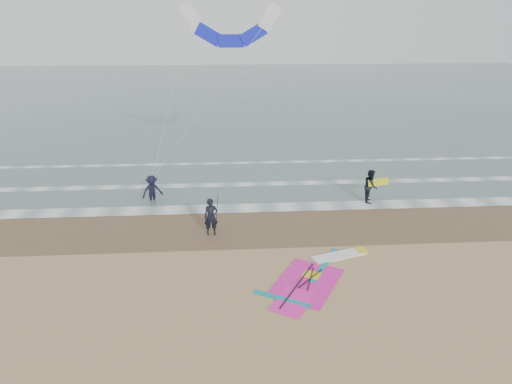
{
  "coord_description": "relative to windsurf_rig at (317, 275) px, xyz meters",
  "views": [
    {
      "loc": [
        -3.19,
        -14.85,
        9.89
      ],
      "look_at": [
        -1.87,
        5.0,
        2.2
      ],
      "focal_mm": 32.0,
      "sensor_mm": 36.0,
      "label": 1
    }
  ],
  "objects": [
    {
      "name": "sea_water",
      "position": [
        -0.37,
        46.93,
        -0.02
      ],
      "size": [
        120.0,
        80.0,
        0.02
      ],
      "primitive_type": "cube",
      "color": "#47605E",
      "rests_on": "ground"
    },
    {
      "name": "surf_kite",
      "position": [
        -3.18,
        11.59,
        9.14
      ],
      "size": [
        7.6,
        3.08,
        9.4
      ],
      "color": "white",
      "rests_on": "ground"
    },
    {
      "name": "held_pole",
      "position": [
        -4.08,
        4.07,
        1.31
      ],
      "size": [
        0.17,
        0.86,
        1.82
      ],
      "color": "black",
      "rests_on": "ground"
    },
    {
      "name": "person_standing",
      "position": [
        -4.38,
        4.07,
        0.89
      ],
      "size": [
        0.7,
        0.49,
        1.84
      ],
      "primitive_type": "imported",
      "rotation": [
        0.0,
        0.0,
        0.07
      ],
      "color": "black",
      "rests_on": "ground"
    },
    {
      "name": "person_wading",
      "position": [
        -7.85,
        8.63,
        0.9
      ],
      "size": [
        1.39,
        1.17,
        1.87
      ],
      "primitive_type": "imported",
      "rotation": [
        0.0,
        0.0,
        0.48
      ],
      "color": "black",
      "rests_on": "ground"
    },
    {
      "name": "carried_kiteboard",
      "position": [
        4.88,
        7.57,
        1.17
      ],
      "size": [
        1.3,
        0.51,
        0.39
      ],
      "color": "yellow",
      "rests_on": "ground"
    },
    {
      "name": "wet_sand_band",
      "position": [
        -0.37,
        4.93,
        -0.03
      ],
      "size": [
        120.0,
        5.0,
        0.01
      ],
      "primitive_type": "cube",
      "color": "brown",
      "rests_on": "ground"
    },
    {
      "name": "ground",
      "position": [
        -0.37,
        -1.07,
        -0.03
      ],
      "size": [
        120.0,
        120.0,
        0.0
      ],
      "primitive_type": "plane",
      "color": "tan",
      "rests_on": "ground"
    },
    {
      "name": "foam_waterline",
      "position": [
        -0.37,
        9.37,
        -0.0
      ],
      "size": [
        120.0,
        9.15,
        0.02
      ],
      "color": "white",
      "rests_on": "ground"
    },
    {
      "name": "windsurf_rig",
      "position": [
        0.0,
        0.0,
        0.0
      ],
      "size": [
        5.31,
        5.02,
        0.13
      ],
      "color": "white",
      "rests_on": "ground"
    },
    {
      "name": "person_walking",
      "position": [
        4.48,
        7.67,
        0.92
      ],
      "size": [
        0.91,
        1.06,
        1.9
      ],
      "primitive_type": "imported",
      "rotation": [
        0.0,
        0.0,
        1.35
      ],
      "color": "black",
      "rests_on": "ground"
    }
  ]
}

